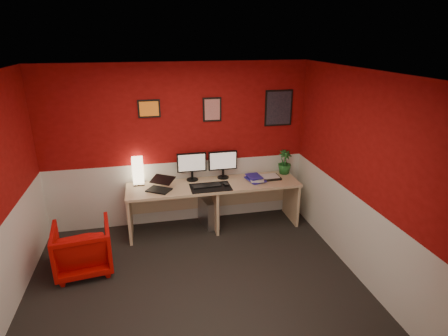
{
  "coord_description": "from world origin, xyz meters",
  "views": [
    {
      "loc": [
        -0.45,
        -3.6,
        2.85
      ],
      "look_at": [
        0.6,
        1.21,
        1.05
      ],
      "focal_mm": 29.22,
      "sensor_mm": 36.0,
      "label": 1
    }
  ],
  "objects_px": {
    "laptop": "(159,184)",
    "zen_tray": "(269,177)",
    "monitor_left": "(192,162)",
    "armchair": "(83,248)",
    "desk": "(214,206)",
    "shoji_lamp": "(138,172)",
    "monitor_right": "(223,160)",
    "potted_plant": "(285,162)",
    "pc_tower": "(209,212)"
  },
  "relations": [
    {
      "from": "laptop",
      "to": "zen_tray",
      "type": "xyz_separation_m",
      "value": [
        1.71,
        0.12,
        -0.09
      ]
    },
    {
      "from": "desk",
      "to": "armchair",
      "type": "relative_size",
      "value": 3.73
    },
    {
      "from": "monitor_left",
      "to": "pc_tower",
      "type": "xyz_separation_m",
      "value": [
        0.23,
        -0.14,
        -0.8
      ]
    },
    {
      "from": "shoji_lamp",
      "to": "zen_tray",
      "type": "height_order",
      "value": "shoji_lamp"
    },
    {
      "from": "desk",
      "to": "shoji_lamp",
      "type": "xyz_separation_m",
      "value": [
        -1.11,
        0.23,
        0.56
      ]
    },
    {
      "from": "monitor_right",
      "to": "pc_tower",
      "type": "xyz_separation_m",
      "value": [
        -0.26,
        -0.13,
        -0.8
      ]
    },
    {
      "from": "desk",
      "to": "zen_tray",
      "type": "distance_m",
      "value": 0.96
    },
    {
      "from": "monitor_right",
      "to": "desk",
      "type": "bearing_deg",
      "value": -131.22
    },
    {
      "from": "zen_tray",
      "to": "potted_plant",
      "type": "xyz_separation_m",
      "value": [
        0.32,
        0.16,
        0.18
      ]
    },
    {
      "from": "pc_tower",
      "to": "shoji_lamp",
      "type": "bearing_deg",
      "value": 161.3
    },
    {
      "from": "laptop",
      "to": "potted_plant",
      "type": "relative_size",
      "value": 0.85
    },
    {
      "from": "shoji_lamp",
      "to": "pc_tower",
      "type": "height_order",
      "value": "shoji_lamp"
    },
    {
      "from": "shoji_lamp",
      "to": "desk",
      "type": "bearing_deg",
      "value": -11.98
    },
    {
      "from": "potted_plant",
      "to": "pc_tower",
      "type": "height_order",
      "value": "potted_plant"
    },
    {
      "from": "laptop",
      "to": "monitor_right",
      "type": "height_order",
      "value": "monitor_right"
    },
    {
      "from": "desk",
      "to": "monitor_left",
      "type": "height_order",
      "value": "monitor_left"
    },
    {
      "from": "monitor_right",
      "to": "pc_tower",
      "type": "height_order",
      "value": "monitor_right"
    },
    {
      "from": "monitor_right",
      "to": "pc_tower",
      "type": "distance_m",
      "value": 0.85
    },
    {
      "from": "potted_plant",
      "to": "pc_tower",
      "type": "xyz_separation_m",
      "value": [
        -1.27,
        -0.11,
        -0.7
      ]
    },
    {
      "from": "potted_plant",
      "to": "armchair",
      "type": "bearing_deg",
      "value": -162.93
    },
    {
      "from": "monitor_right",
      "to": "potted_plant",
      "type": "relative_size",
      "value": 1.5
    },
    {
      "from": "desk",
      "to": "laptop",
      "type": "xyz_separation_m",
      "value": [
        -0.82,
        -0.07,
        0.47
      ]
    },
    {
      "from": "potted_plant",
      "to": "laptop",
      "type": "bearing_deg",
      "value": -172.29
    },
    {
      "from": "desk",
      "to": "zen_tray",
      "type": "height_order",
      "value": "zen_tray"
    },
    {
      "from": "monitor_left",
      "to": "desk",
      "type": "bearing_deg",
      "value": -37.46
    },
    {
      "from": "desk",
      "to": "pc_tower",
      "type": "height_order",
      "value": "desk"
    },
    {
      "from": "monitor_left",
      "to": "armchair",
      "type": "xyz_separation_m",
      "value": [
        -1.54,
        -0.96,
        -0.7
      ]
    },
    {
      "from": "laptop",
      "to": "monitor_right",
      "type": "relative_size",
      "value": 0.57
    },
    {
      "from": "laptop",
      "to": "monitor_left",
      "type": "xyz_separation_m",
      "value": [
        0.53,
        0.3,
        0.18
      ]
    },
    {
      "from": "monitor_right",
      "to": "armchair",
      "type": "bearing_deg",
      "value": -154.87
    },
    {
      "from": "armchair",
      "to": "zen_tray",
      "type": "bearing_deg",
      "value": -171.21
    },
    {
      "from": "laptop",
      "to": "monitor_left",
      "type": "relative_size",
      "value": 0.57
    },
    {
      "from": "potted_plant",
      "to": "zen_tray",
      "type": "bearing_deg",
      "value": -153.54
    },
    {
      "from": "armchair",
      "to": "pc_tower",
      "type": "bearing_deg",
      "value": -162.15
    },
    {
      "from": "shoji_lamp",
      "to": "monitor_left",
      "type": "height_order",
      "value": "monitor_left"
    },
    {
      "from": "monitor_left",
      "to": "armchair",
      "type": "distance_m",
      "value": 1.94
    },
    {
      "from": "shoji_lamp",
      "to": "monitor_right",
      "type": "xyz_separation_m",
      "value": [
        1.3,
        -0.02,
        0.09
      ]
    },
    {
      "from": "shoji_lamp",
      "to": "laptop",
      "type": "height_order",
      "value": "shoji_lamp"
    },
    {
      "from": "laptop",
      "to": "zen_tray",
      "type": "height_order",
      "value": "laptop"
    },
    {
      "from": "desk",
      "to": "pc_tower",
      "type": "bearing_deg",
      "value": 129.25
    },
    {
      "from": "monitor_right",
      "to": "zen_tray",
      "type": "relative_size",
      "value": 1.66
    },
    {
      "from": "desk",
      "to": "shoji_lamp",
      "type": "bearing_deg",
      "value": 168.02
    },
    {
      "from": "desk",
      "to": "pc_tower",
      "type": "distance_m",
      "value": 0.18
    },
    {
      "from": "desk",
      "to": "laptop",
      "type": "relative_size",
      "value": 7.88
    },
    {
      "from": "desk",
      "to": "armchair",
      "type": "xyz_separation_m",
      "value": [
        -1.83,
        -0.73,
        -0.05
      ]
    },
    {
      "from": "monitor_right",
      "to": "pc_tower",
      "type": "relative_size",
      "value": 1.29
    },
    {
      "from": "monitor_left",
      "to": "zen_tray",
      "type": "xyz_separation_m",
      "value": [
        1.18,
        -0.19,
        -0.28
      ]
    },
    {
      "from": "potted_plant",
      "to": "monitor_left",
      "type": "bearing_deg",
      "value": 178.93
    },
    {
      "from": "desk",
      "to": "shoji_lamp",
      "type": "distance_m",
      "value": 1.26
    },
    {
      "from": "monitor_left",
      "to": "armchair",
      "type": "bearing_deg",
      "value": -148.0
    }
  ]
}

